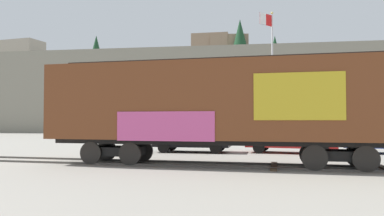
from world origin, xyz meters
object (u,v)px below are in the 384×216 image
at_px(flagpole, 270,62).
at_px(freight_car, 220,103).
at_px(parked_car_red, 290,137).
at_px(parked_car_black, 192,137).

bearing_deg(flagpole, freight_car, -102.01).
distance_m(freight_car, parked_car_red, 7.37).
relative_size(freight_car, parked_car_red, 2.79).
distance_m(freight_car, flagpole, 13.22).
relative_size(freight_car, flagpole, 1.46).
bearing_deg(flagpole, parked_car_black, -126.87).
xyz_separation_m(parked_car_black, parked_car_red, (5.42, 0.20, 0.05)).
height_order(freight_car, parked_car_black, freight_car).
height_order(flagpole, parked_car_black, flagpole).
bearing_deg(parked_car_red, freight_car, -117.72).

